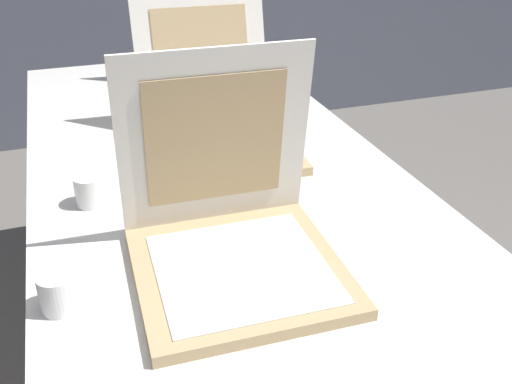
# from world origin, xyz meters

# --- Properties ---
(table) EXTENTS (0.86, 2.15, 0.74)m
(table) POSITION_xyz_m (0.00, 0.59, 0.69)
(table) COLOR silver
(table) RESTS_ON ground
(pizza_box_front) EXTENTS (0.37, 0.37, 0.37)m
(pizza_box_front) POSITION_xyz_m (-0.07, 0.29, 0.79)
(pizza_box_front) COLOR tan
(pizza_box_front) RESTS_ON table
(pizza_box_middle) EXTENTS (0.38, 0.47, 0.37)m
(pizza_box_middle) POSITION_xyz_m (0.04, 0.80, 0.79)
(pizza_box_middle) COLOR tan
(pizza_box_middle) RESTS_ON table
(pizza_box_back) EXTENTS (0.39, 0.43, 0.38)m
(pizza_box_back) POSITION_xyz_m (0.12, 1.23, 0.79)
(pizza_box_back) COLOR tan
(pizza_box_back) RESTS_ON table
(cup_white_near_left) EXTENTS (0.06, 0.06, 0.07)m
(cup_white_near_left) POSITION_xyz_m (-0.37, 0.26, 0.77)
(cup_white_near_left) COLOR white
(cup_white_near_left) RESTS_ON table
(cup_white_mid) EXTENTS (0.06, 0.06, 0.07)m
(cup_white_mid) POSITION_xyz_m (-0.30, 0.60, 0.77)
(cup_white_mid) COLOR white
(cup_white_mid) RESTS_ON table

